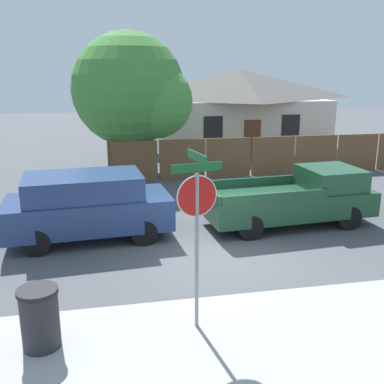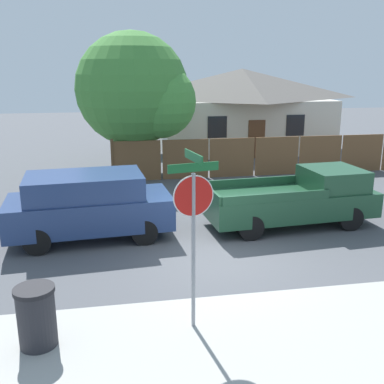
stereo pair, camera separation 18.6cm
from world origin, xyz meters
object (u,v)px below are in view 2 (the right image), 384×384
object	(u,v)px
house	(241,108)
trash_bin	(37,316)
stop_sign	(193,212)
oak_tree	(138,92)
orange_pickup	(297,199)
red_suv	(89,204)

from	to	relation	value
house	trash_bin	bearing A→B (deg)	-115.79
house	stop_sign	xyz separation A→B (m)	(-6.11, -18.15, -0.17)
house	trash_bin	distance (m)	20.37
stop_sign	trash_bin	distance (m)	3.18
stop_sign	trash_bin	bearing A→B (deg)	172.28
oak_tree	trash_bin	world-z (taller)	oak_tree
house	orange_pickup	xyz separation A→B (m)	(-2.06, -13.24, -1.55)
orange_pickup	stop_sign	world-z (taller)	stop_sign
red_suv	stop_sign	size ratio (longest dim) A/B	1.40
orange_pickup	house	bearing A→B (deg)	76.90
trash_bin	orange_pickup	bearing A→B (deg)	36.61
oak_tree	trash_bin	size ratio (longest dim) A/B	5.69
house	orange_pickup	distance (m)	13.48
house	oak_tree	distance (m)	8.56
oak_tree	orange_pickup	bearing A→B (deg)	-60.84
house	oak_tree	bearing A→B (deg)	-137.63
oak_tree	stop_sign	size ratio (longest dim) A/B	1.89
house	red_suv	bearing A→B (deg)	-121.57
house	orange_pickup	world-z (taller)	house
trash_bin	stop_sign	bearing A→B (deg)	2.51
oak_tree	stop_sign	xyz separation A→B (m)	(0.15, -12.44, -1.42)
stop_sign	oak_tree	bearing A→B (deg)	80.44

